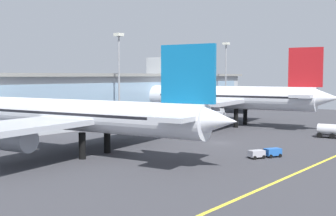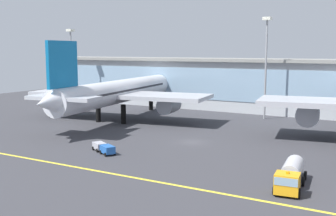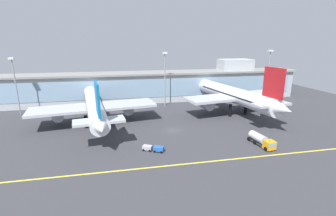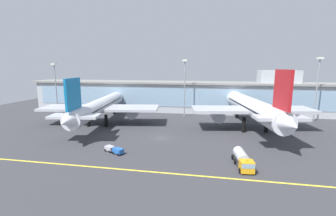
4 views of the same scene
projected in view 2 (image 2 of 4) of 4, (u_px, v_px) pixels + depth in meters
ground_plane at (192, 142)px, 73.19m from camera, size 196.22×196.22×0.00m
taxiway_centreline_stripe at (115, 174)px, 54.32m from camera, size 156.98×0.50×0.01m
terminal_building at (273, 84)px, 107.66m from camera, size 143.16×14.00×18.83m
airliner_near_left at (118, 92)px, 94.95m from camera, size 42.49×55.91×17.48m
fuel_tanker_truck at (291, 175)px, 48.83m from camera, size 3.85×9.27×2.90m
baggage_tug_near at (104, 148)px, 65.56m from camera, size 5.65×4.04×1.40m
apron_light_mast_west at (266, 53)px, 95.89m from camera, size 1.80×1.80×23.20m
apron_light_mast_centre at (71, 55)px, 122.89m from camera, size 1.80×1.80×21.83m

